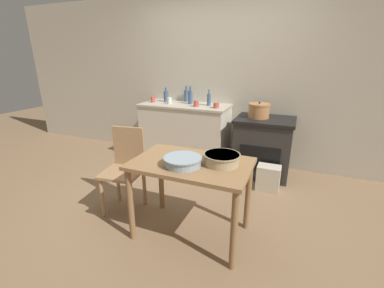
% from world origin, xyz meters
% --- Properties ---
extents(ground_plane, '(14.00, 14.00, 0.00)m').
position_xyz_m(ground_plane, '(0.00, 0.00, 0.00)').
color(ground_plane, '#896B4C').
extents(wall_back, '(8.00, 0.07, 2.55)m').
position_xyz_m(wall_back, '(0.00, 1.58, 1.27)').
color(wall_back, beige).
rests_on(wall_back, ground_plane).
extents(counter_cabinet, '(1.37, 0.63, 0.93)m').
position_xyz_m(counter_cabinet, '(-0.47, 1.25, 0.47)').
color(counter_cabinet, beige).
rests_on(counter_cabinet, ground_plane).
extents(stove, '(0.79, 0.67, 0.82)m').
position_xyz_m(stove, '(0.76, 1.23, 0.41)').
color(stove, '#2D2B28').
rests_on(stove, ground_plane).
extents(work_table, '(1.05, 0.66, 0.74)m').
position_xyz_m(work_table, '(0.34, -0.41, 0.63)').
color(work_table, '#997047').
rests_on(work_table, ground_plane).
extents(chair, '(0.45, 0.45, 0.91)m').
position_xyz_m(chair, '(-0.50, -0.27, 0.49)').
color(chair, '#A87F56').
rests_on(chair, ground_plane).
extents(flour_sack, '(0.29, 0.20, 0.32)m').
position_xyz_m(flour_sack, '(0.91, 0.75, 0.16)').
color(flour_sack, beige).
rests_on(flour_sack, ground_plane).
extents(stock_pot, '(0.30, 0.30, 0.22)m').
position_xyz_m(stock_pot, '(0.66, 1.23, 0.92)').
color(stock_pot, '#B77A47').
rests_on(stock_pot, stove).
extents(mixing_bowl_large, '(0.33, 0.33, 0.08)m').
position_xyz_m(mixing_bowl_large, '(0.30, -0.51, 0.79)').
color(mixing_bowl_large, '#93A8B2').
rests_on(mixing_bowl_large, work_table).
extents(mixing_bowl_small, '(0.32, 0.32, 0.09)m').
position_xyz_m(mixing_bowl_small, '(0.60, -0.35, 0.80)').
color(mixing_bowl_small, tan).
rests_on(mixing_bowl_small, work_table).
extents(bottle_far_left, '(0.08, 0.08, 0.23)m').
position_xyz_m(bottle_far_left, '(-0.84, 1.36, 1.02)').
color(bottle_far_left, '#3D5675').
rests_on(bottle_far_left, counter_cabinet).
extents(bottle_left, '(0.07, 0.07, 0.27)m').
position_xyz_m(bottle_left, '(-0.40, 1.32, 1.03)').
color(bottle_left, '#3D5675').
rests_on(bottle_left, counter_cabinet).
extents(bottle_mid_left, '(0.06, 0.06, 0.24)m').
position_xyz_m(bottle_mid_left, '(-0.09, 1.29, 1.02)').
color(bottle_mid_left, '#3D5675').
rests_on(bottle_mid_left, counter_cabinet).
extents(bottle_center_left, '(0.07, 0.07, 0.25)m').
position_xyz_m(bottle_center_left, '(-0.55, 1.50, 1.03)').
color(bottle_center_left, '#3D5675').
rests_on(bottle_center_left, counter_cabinet).
extents(cup_center, '(0.08, 0.08, 0.09)m').
position_xyz_m(cup_center, '(-0.23, 1.14, 0.97)').
color(cup_center, '#B74C42').
rests_on(cup_center, counter_cabinet).
extents(cup_center_right, '(0.08, 0.08, 0.08)m').
position_xyz_m(cup_center_right, '(0.08, 1.13, 0.97)').
color(cup_center_right, '#B74C42').
rests_on(cup_center_right, counter_cabinet).
extents(cup_mid_right, '(0.07, 0.07, 0.09)m').
position_xyz_m(cup_mid_right, '(-1.01, 1.22, 0.98)').
color(cup_mid_right, '#B74C42').
rests_on(cup_mid_right, counter_cabinet).
extents(cup_right, '(0.07, 0.07, 0.09)m').
position_xyz_m(cup_right, '(-0.71, 1.20, 0.98)').
color(cup_right, silver).
rests_on(cup_right, counter_cabinet).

